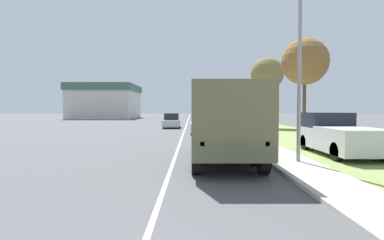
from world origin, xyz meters
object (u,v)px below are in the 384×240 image
object	(u,v)px
military_truck	(222,121)
car_third_ahead	(198,118)
lamp_post	(294,29)
car_nearest_ahead	(200,125)
car_fourth_ahead	(198,117)
car_farthest_ahead	(197,116)
pickup_truck	(336,135)
car_second_ahead	(171,121)

from	to	relation	value
military_truck	car_third_ahead	distance (m)	31.57
car_third_ahead	lamp_post	distance (m)	32.27
car_nearest_ahead	car_fourth_ahead	size ratio (longest dim) A/B	1.00
car_fourth_ahead	lamp_post	bearing A→B (deg)	-86.27
military_truck	car_nearest_ahead	world-z (taller)	military_truck
car_third_ahead	car_fourth_ahead	size ratio (longest dim) A/B	0.95
military_truck	car_third_ahead	world-z (taller)	military_truck
lamp_post	car_farthest_ahead	bearing A→B (deg)	92.87
car_farthest_ahead	lamp_post	size ratio (longest dim) A/B	0.47
car_farthest_ahead	pickup_truck	size ratio (longest dim) A/B	0.79
military_truck	car_farthest_ahead	size ratio (longest dim) A/B	1.65
military_truck	lamp_post	distance (m)	4.31
car_fourth_ahead	car_nearest_ahead	bearing A→B (deg)	-90.99
lamp_post	car_fourth_ahead	bearing A→B (deg)	93.73
military_truck	car_nearest_ahead	distance (m)	13.78
military_truck	pickup_truck	xyz separation A→B (m)	(5.47, 2.20, -0.74)
military_truck	car_nearest_ahead	bearing A→B (deg)	91.95
car_nearest_ahead	pickup_truck	world-z (taller)	pickup_truck
car_nearest_ahead	pickup_truck	distance (m)	12.99
military_truck	car_farthest_ahead	xyz separation A→B (m)	(0.04, 51.28, -1.00)
car_second_ahead	car_fourth_ahead	size ratio (longest dim) A/B	0.99
car_fourth_ahead	car_farthest_ahead	distance (m)	11.20
military_truck	car_second_ahead	size ratio (longest dim) A/B	1.60
car_fourth_ahead	pickup_truck	xyz separation A→B (m)	(5.48, -37.88, 0.15)
car_farthest_ahead	lamp_post	bearing A→B (deg)	-87.13
lamp_post	pickup_truck	bearing A→B (deg)	41.31
pickup_truck	lamp_post	distance (m)	5.62
car_third_ahead	car_farthest_ahead	distance (m)	19.73
car_farthest_ahead	pickup_truck	distance (m)	49.39
military_truck	car_third_ahead	size ratio (longest dim) A/B	1.67
car_nearest_ahead	car_fourth_ahead	distance (m)	26.34
military_truck	car_nearest_ahead	size ratio (longest dim) A/B	1.59
car_fourth_ahead	pickup_truck	bearing A→B (deg)	-81.77
car_nearest_ahead	car_farthest_ahead	size ratio (longest dim) A/B	1.03
car_nearest_ahead	lamp_post	world-z (taller)	lamp_post
car_fourth_ahead	lamp_post	world-z (taller)	lamp_post
car_nearest_ahead	car_farthest_ahead	distance (m)	37.54
car_third_ahead	pickup_truck	xyz separation A→B (m)	(5.72, -29.36, 0.15)
car_farthest_ahead	pickup_truck	bearing A→B (deg)	-83.69
car_fourth_ahead	pickup_truck	size ratio (longest dim) A/B	0.82
car_third_ahead	car_fourth_ahead	distance (m)	8.53
car_second_ahead	car_third_ahead	distance (m)	10.62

